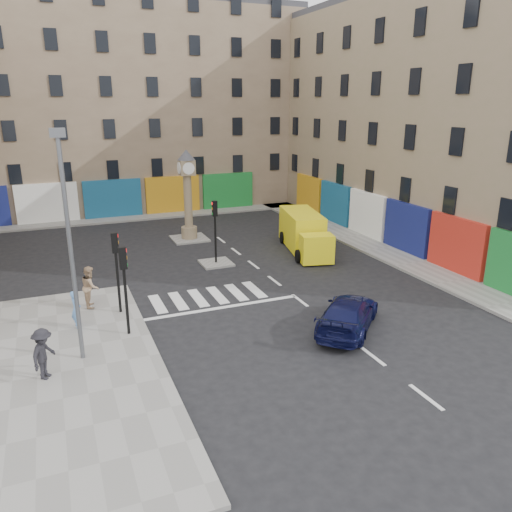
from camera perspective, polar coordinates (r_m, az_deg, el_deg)
ground at (r=23.65m, az=6.15°, el=-5.93°), size 120.00×120.00×0.00m
sidewalk_left at (r=19.34m, az=-21.37°, el=-12.43°), size 7.00×16.00×0.15m
sidewalk_right at (r=36.03m, az=10.79°, el=2.15°), size 2.60×30.00×0.15m
sidewalk_far at (r=42.74m, az=-13.09°, el=4.37°), size 32.00×2.40×0.15m
island_near at (r=29.80m, az=-4.59°, el=-0.81°), size 1.80×1.80×0.12m
island_far at (r=35.33m, az=-7.61°, el=1.98°), size 2.40×2.40×0.12m
building_right at (r=38.70m, az=19.59°, el=14.41°), size 10.00×30.00×16.00m
building_far at (r=47.48m, az=-15.05°, el=15.75°), size 32.00×10.00×17.00m
traffic_light_left_near at (r=20.46m, az=-14.82°, el=-2.31°), size 0.28×0.22×3.70m
traffic_light_left_far at (r=22.73m, az=-15.68°, el=-0.42°), size 0.28×0.22×3.70m
traffic_light_island at (r=29.12m, az=-4.70°, el=3.93°), size 0.28×0.22×3.70m
lamp_post at (r=18.37m, az=-20.56°, el=2.03°), size 0.50×0.25×8.30m
clock_pillar at (r=34.58m, az=-7.83°, el=7.56°), size 1.20×1.20×6.10m
navy_sedan at (r=21.51m, az=10.45°, el=-6.53°), size 4.80×4.85×1.41m
yellow_van at (r=32.36m, az=5.52°, el=2.70°), size 3.41×6.85×2.39m
pedestrian_blue at (r=22.27m, az=-19.87°, el=-5.73°), size 0.49×0.66×1.63m
pedestrian_tan at (r=24.24m, az=-18.41°, el=-3.33°), size 0.81×1.00×1.93m
pedestrian_dark at (r=18.72m, az=-23.11°, el=-10.24°), size 1.18×1.36×1.83m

